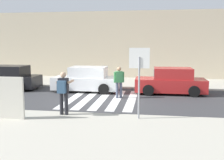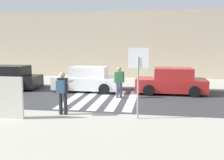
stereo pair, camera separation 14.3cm
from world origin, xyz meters
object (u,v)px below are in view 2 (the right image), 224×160
stop_sign (138,67)px  parked_car_white (87,80)px  parked_car_red (171,82)px  pedestrian_crossing (119,81)px  advertising_board (9,98)px  parked_car_black (9,78)px  photographer_with_backpack (63,89)px

stop_sign → parked_car_white: 7.12m
parked_car_red → parked_car_white: bearing=180.0°
stop_sign → pedestrian_crossing: size_ratio=1.55×
parked_car_white → stop_sign: bearing=-59.6°
parked_car_white → advertising_board: size_ratio=2.56×
parked_car_white → parked_car_red: size_ratio=1.00×
parked_car_black → parked_car_white: bearing=0.0°
pedestrian_crossing → advertising_board: (-3.51, -5.03, -0.03)m
stop_sign → parked_car_black: bearing=145.7°
photographer_with_backpack → parked_car_white: bearing=95.2°
advertising_board → parked_car_black: bearing=120.6°
stop_sign → pedestrian_crossing: stop_sign is taller
parked_car_red → advertising_board: advertising_board is taller
pedestrian_crossing → photographer_with_backpack: bearing=-112.0°
parked_car_black → advertising_board: (4.02, -6.79, 0.21)m
parked_car_white → advertising_board: (-1.26, -6.79, 0.21)m
pedestrian_crossing → advertising_board: 6.13m
stop_sign → parked_car_red: 6.39m
stop_sign → pedestrian_crossing: 4.60m
pedestrian_crossing → parked_car_white: bearing=141.9°
parked_car_black → parked_car_red: 10.43m
stop_sign → pedestrian_crossing: (-1.29, 4.27, -1.12)m
advertising_board → pedestrian_crossing: bearing=55.1°
parked_car_black → parked_car_white: (5.29, 0.00, 0.00)m
photographer_with_backpack → parked_car_black: photographer_with_backpack is taller
photographer_with_backpack → advertising_board: photographer_with_backpack is taller
stop_sign → parked_car_red: bearing=75.1°
pedestrian_crossing → parked_car_red: (2.89, 1.76, -0.25)m
photographer_with_backpack → parked_car_white: size_ratio=0.42×
parked_car_black → parked_car_white: size_ratio=1.00×
stop_sign → advertising_board: stop_sign is taller
stop_sign → photographer_with_backpack: stop_sign is taller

